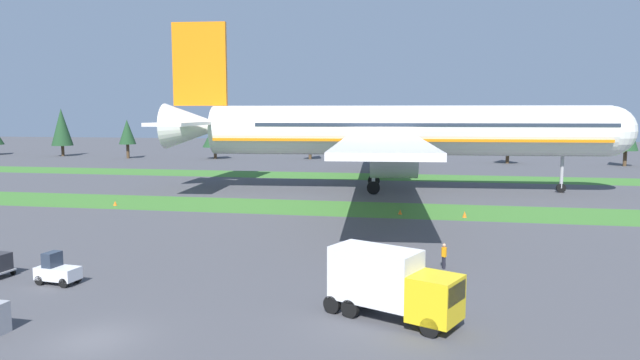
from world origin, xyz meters
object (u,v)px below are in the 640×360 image
at_px(taxiway_marker_1, 465,214).
at_px(catering_truck, 391,282).
at_px(taxiway_marker_2, 400,212).
at_px(taxiway_marker_0, 115,203).
at_px(ground_crew_marshaller, 444,255).
at_px(baggage_tug, 57,271).
at_px(airliner, 392,130).

bearing_deg(taxiway_marker_1, catering_truck, -100.48).
relative_size(taxiway_marker_1, taxiway_marker_2, 1.27).
bearing_deg(taxiway_marker_1, taxiway_marker_0, 179.42).
height_order(taxiway_marker_0, taxiway_marker_1, taxiway_marker_1).
xyz_separation_m(ground_crew_marshaller, taxiway_marker_2, (-3.85, 20.48, -0.69)).
relative_size(baggage_tug, catering_truck, 0.38).
distance_m(taxiway_marker_1, taxiway_marker_2, 6.51).
bearing_deg(baggage_tug, taxiway_marker_1, 143.85).
bearing_deg(baggage_tug, taxiway_marker_0, -148.97).
bearing_deg(catering_truck, ground_crew_marshaller, -170.91).
relative_size(baggage_tug, taxiway_marker_0, 5.19).
xyz_separation_m(airliner, taxiway_marker_2, (2.10, -18.46, -7.90)).
height_order(baggage_tug, taxiway_marker_1, baggage_tug).
bearing_deg(baggage_tug, taxiway_marker_2, 152.40).
relative_size(airliner, taxiway_marker_1, 120.16).
bearing_deg(ground_crew_marshaller, taxiway_marker_0, 48.00).
relative_size(airliner, taxiway_marker_2, 152.36).
xyz_separation_m(airliner, catering_truck, (3.00, -49.21, -6.20)).
relative_size(ground_crew_marshaller, taxiway_marker_1, 2.70).
height_order(taxiway_marker_1, taxiway_marker_2, taxiway_marker_1).
relative_size(baggage_tug, taxiway_marker_1, 4.25).
relative_size(ground_crew_marshaller, taxiway_marker_2, 3.42).
bearing_deg(taxiway_marker_0, ground_crew_marshaller, -29.35).
bearing_deg(taxiway_marker_1, baggage_tug, -133.35).
xyz_separation_m(airliner, baggage_tug, (-17.63, -46.83, -7.34)).
distance_m(ground_crew_marshaller, taxiway_marker_1, 20.04).
relative_size(airliner, ground_crew_marshaller, 44.52).
distance_m(taxiway_marker_0, taxiway_marker_2, 32.15).
relative_size(taxiway_marker_0, taxiway_marker_2, 1.04).
height_order(catering_truck, taxiway_marker_2, catering_truck).
xyz_separation_m(ground_crew_marshaller, taxiway_marker_0, (-36.00, 20.25, -0.68)).
bearing_deg(catering_truck, baggage_tug, -71.45).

